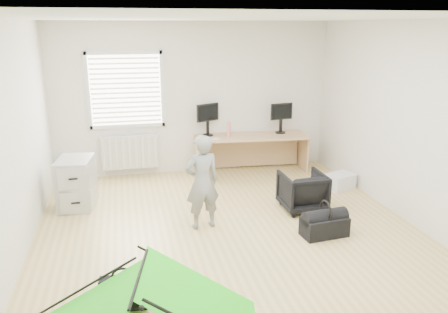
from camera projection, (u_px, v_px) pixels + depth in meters
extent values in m
plane|color=tan|center=(231.00, 235.00, 5.70)|extent=(5.50, 5.50, 0.00)
cube|color=silver|center=(194.00, 99.00, 7.87)|extent=(5.00, 0.02, 2.70)
cube|color=silver|center=(126.00, 90.00, 7.51)|extent=(1.20, 0.06, 1.20)
cube|color=silver|center=(130.00, 152.00, 7.79)|extent=(1.00, 0.12, 0.60)
cube|color=tan|center=(251.00, 154.00, 8.02)|extent=(2.10, 0.82, 0.70)
cube|color=#AEAFB3|center=(76.00, 183.00, 6.48)|extent=(0.57, 0.70, 0.75)
cube|color=black|center=(208.00, 124.00, 7.87)|extent=(0.45, 0.27, 0.43)
cube|color=black|center=(281.00, 122.00, 8.06)|extent=(0.44, 0.16, 0.41)
cube|color=beige|center=(209.00, 140.00, 7.59)|extent=(0.44, 0.28, 0.02)
cylinder|color=#D17875|center=(229.00, 130.00, 7.78)|extent=(0.09, 0.09, 0.27)
imported|color=black|center=(302.00, 191.00, 6.41)|extent=(0.62, 0.63, 0.57)
imported|color=gray|center=(202.00, 182.00, 5.74)|extent=(0.52, 0.39, 1.29)
cube|color=silver|center=(340.00, 181.00, 7.28)|extent=(0.53, 0.45, 0.25)
cube|color=teal|center=(67.00, 171.00, 7.59)|extent=(0.32, 0.14, 0.38)
cube|color=black|center=(124.00, 293.00, 4.17)|extent=(0.45, 0.17, 0.33)
cube|color=black|center=(324.00, 226.00, 5.64)|extent=(0.61, 0.35, 0.26)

